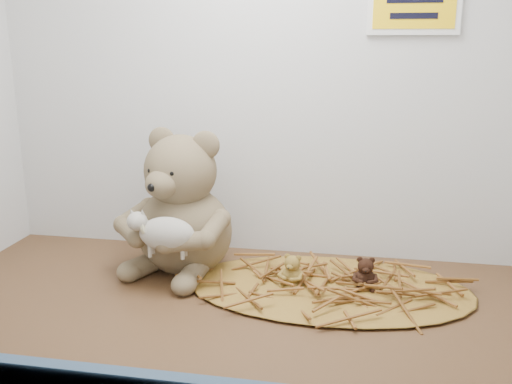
% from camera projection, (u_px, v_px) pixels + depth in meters
% --- Properties ---
extents(alcove_shell, '(1.20, 0.60, 0.90)m').
position_uv_depth(alcove_shell, '(246.00, 54.00, 1.01)').
color(alcove_shell, '#3C2615').
rests_on(alcove_shell, ground).
extents(straw_bed, '(0.56, 0.32, 0.01)m').
position_uv_depth(straw_bed, '(328.00, 287.00, 1.11)').
color(straw_bed, brown).
rests_on(straw_bed, shelf_floor).
extents(main_teddy, '(0.31, 0.32, 0.30)m').
position_uv_depth(main_teddy, '(183.00, 201.00, 1.18)').
color(main_teddy, olive).
rests_on(main_teddy, shelf_floor).
extents(toy_lamb, '(0.14, 0.09, 0.09)m').
position_uv_depth(toy_lamb, '(167.00, 234.00, 1.08)').
color(toy_lamb, '#BAB5A7').
rests_on(toy_lamb, main_teddy).
extents(mini_teddy_tan, '(0.06, 0.06, 0.06)m').
position_uv_depth(mini_teddy_tan, '(292.00, 268.00, 1.11)').
color(mini_teddy_tan, olive).
rests_on(mini_teddy_tan, straw_bed).
extents(mini_teddy_brown, '(0.05, 0.05, 0.06)m').
position_uv_depth(mini_teddy_brown, '(365.00, 271.00, 1.10)').
color(mini_teddy_brown, black).
rests_on(mini_teddy_brown, straw_bed).
extents(wall_sign, '(0.16, 0.01, 0.11)m').
position_uv_depth(wall_sign, '(415.00, 0.00, 1.13)').
color(wall_sign, '#E4B20B').
rests_on(wall_sign, back_wall).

